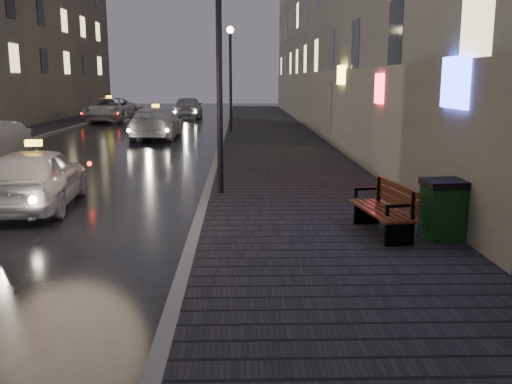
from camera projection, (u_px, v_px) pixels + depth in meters
ground at (73, 289)px, 7.90m from camera, size 120.00×120.00×0.00m
sidewalk at (272, 135)px, 28.57m from camera, size 4.60×58.00×0.15m
curb at (224, 135)px, 28.51m from camera, size 0.20×58.00×0.15m
sidewalk_far at (18, 136)px, 28.23m from camera, size 2.40×58.00×0.15m
curb_far at (44, 136)px, 28.27m from camera, size 0.20×58.00×0.15m
building_near at (326, 11)px, 31.32m from camera, size 1.80×50.00×13.00m
building_far_c at (38, 44)px, 44.69m from camera, size 6.00×22.00×11.00m
lamp_near at (219, 51)px, 13.15m from camera, size 0.36×0.36×5.28m
lamp_far at (231, 66)px, 28.83m from camera, size 0.36×0.36×5.28m
bench at (386, 209)px, 10.07m from camera, size 0.87×1.87×0.92m
trash_bin at (443, 209)px, 9.76m from camera, size 0.71×0.71×1.03m
taxi_near at (36, 177)px, 12.73m from camera, size 1.96×4.22×1.40m
taxi_mid at (156, 123)px, 27.63m from camera, size 2.28×5.27×1.51m
taxi_far at (110, 109)px, 38.79m from camera, size 2.84×5.79×1.58m
car_far at (188, 107)px, 41.24m from camera, size 1.97×4.78×1.62m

